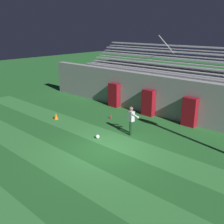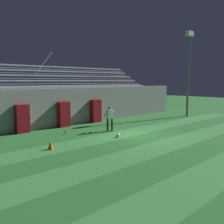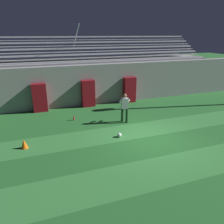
{
  "view_description": "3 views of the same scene",
  "coord_description": "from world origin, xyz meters",
  "px_view_note": "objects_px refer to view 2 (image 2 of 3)",
  "views": [
    {
      "loc": [
        8.33,
        -8.73,
        5.95
      ],
      "look_at": [
        -0.89,
        1.46,
        1.46
      ],
      "focal_mm": 42.0,
      "sensor_mm": 36.0,
      "label": 1
    },
    {
      "loc": [
        -12.33,
        -9.92,
        3.34
      ],
      "look_at": [
        -1.22,
        1.29,
        1.46
      ],
      "focal_mm": 42.0,
      "sensor_mm": 36.0,
      "label": 2
    },
    {
      "loc": [
        -4.88,
        -8.28,
        4.78
      ],
      "look_at": [
        -1.42,
        1.43,
        1.08
      ],
      "focal_mm": 35.0,
      "sensor_mm": 36.0,
      "label": 3
    }
  ],
  "objects_px": {
    "padding_pillar_gate_right": "(96,111)",
    "goalkeeper": "(110,117)",
    "padding_pillar_gate_left": "(64,114)",
    "padding_pillar_far_left": "(22,119)",
    "water_bottle": "(65,132)",
    "soccer_ball": "(118,135)",
    "traffic_cone": "(51,145)",
    "floodlight_pole": "(189,63)"
  },
  "relations": [
    {
      "from": "goalkeeper",
      "to": "soccer_ball",
      "type": "bearing_deg",
      "value": -119.78
    },
    {
      "from": "padding_pillar_gate_left",
      "to": "soccer_ball",
      "type": "xyz_separation_m",
      "value": [
        0.25,
        -5.24,
        -0.81
      ]
    },
    {
      "from": "floodlight_pole",
      "to": "water_bottle",
      "type": "relative_size",
      "value": 32.75
    },
    {
      "from": "soccer_ball",
      "to": "traffic_cone",
      "type": "height_order",
      "value": "traffic_cone"
    },
    {
      "from": "goalkeeper",
      "to": "padding_pillar_gate_left",
      "type": "bearing_deg",
      "value": 109.47
    },
    {
      "from": "padding_pillar_gate_right",
      "to": "water_bottle",
      "type": "bearing_deg",
      "value": -153.47
    },
    {
      "from": "padding_pillar_gate_right",
      "to": "goalkeeper",
      "type": "height_order",
      "value": "padding_pillar_gate_right"
    },
    {
      "from": "padding_pillar_gate_right",
      "to": "padding_pillar_far_left",
      "type": "xyz_separation_m",
      "value": [
        -6.28,
        0.0,
        0.0
      ]
    },
    {
      "from": "padding_pillar_far_left",
      "to": "traffic_cone",
      "type": "xyz_separation_m",
      "value": [
        -0.92,
        -4.86,
        -0.71
      ]
    },
    {
      "from": "traffic_cone",
      "to": "water_bottle",
      "type": "height_order",
      "value": "traffic_cone"
    },
    {
      "from": "padding_pillar_gate_left",
      "to": "padding_pillar_far_left",
      "type": "relative_size",
      "value": 1.0
    },
    {
      "from": "padding_pillar_gate_left",
      "to": "traffic_cone",
      "type": "bearing_deg",
      "value": -130.24
    },
    {
      "from": "traffic_cone",
      "to": "water_bottle",
      "type": "bearing_deg",
      "value": 44.27
    },
    {
      "from": "padding_pillar_gate_right",
      "to": "padding_pillar_far_left",
      "type": "distance_m",
      "value": 6.28
    },
    {
      "from": "floodlight_pole",
      "to": "water_bottle",
      "type": "distance_m",
      "value": 13.96
    },
    {
      "from": "padding_pillar_gate_right",
      "to": "water_bottle",
      "type": "relative_size",
      "value": 7.65
    },
    {
      "from": "floodlight_pole",
      "to": "goalkeeper",
      "type": "height_order",
      "value": "floodlight_pole"
    },
    {
      "from": "padding_pillar_gate_left",
      "to": "traffic_cone",
      "type": "height_order",
      "value": "padding_pillar_gate_left"
    },
    {
      "from": "padding_pillar_gate_right",
      "to": "padding_pillar_far_left",
      "type": "bearing_deg",
      "value": 180.0
    },
    {
      "from": "padding_pillar_far_left",
      "to": "soccer_ball",
      "type": "xyz_separation_m",
      "value": [
        3.43,
        -5.24,
        -0.81
      ]
    },
    {
      "from": "traffic_cone",
      "to": "padding_pillar_gate_right",
      "type": "bearing_deg",
      "value": 34.0
    },
    {
      "from": "padding_pillar_far_left",
      "to": "traffic_cone",
      "type": "height_order",
      "value": "padding_pillar_far_left"
    },
    {
      "from": "padding_pillar_far_left",
      "to": "goalkeeper",
      "type": "relative_size",
      "value": 1.1
    },
    {
      "from": "padding_pillar_gate_right",
      "to": "traffic_cone",
      "type": "relative_size",
      "value": 4.37
    },
    {
      "from": "padding_pillar_far_left",
      "to": "water_bottle",
      "type": "height_order",
      "value": "padding_pillar_far_left"
    },
    {
      "from": "padding_pillar_gate_left",
      "to": "water_bottle",
      "type": "xyz_separation_m",
      "value": [
        -1.46,
        -2.27,
        -0.8
      ]
    },
    {
      "from": "padding_pillar_gate_right",
      "to": "soccer_ball",
      "type": "xyz_separation_m",
      "value": [
        -2.85,
        -5.24,
        -0.81
      ]
    },
    {
      "from": "floodlight_pole",
      "to": "padding_pillar_gate_left",
      "type": "bearing_deg",
      "value": 163.67
    },
    {
      "from": "floodlight_pole",
      "to": "water_bottle",
      "type": "height_order",
      "value": "floodlight_pole"
    },
    {
      "from": "padding_pillar_gate_left",
      "to": "padding_pillar_gate_right",
      "type": "xyz_separation_m",
      "value": [
        3.09,
        0.0,
        0.0
      ]
    },
    {
      "from": "padding_pillar_gate_left",
      "to": "goalkeeper",
      "type": "height_order",
      "value": "padding_pillar_gate_left"
    },
    {
      "from": "padding_pillar_gate_right",
      "to": "goalkeeper",
      "type": "relative_size",
      "value": 1.1
    },
    {
      "from": "soccer_ball",
      "to": "water_bottle",
      "type": "relative_size",
      "value": 0.92
    },
    {
      "from": "padding_pillar_far_left",
      "to": "water_bottle",
      "type": "xyz_separation_m",
      "value": [
        1.73,
        -2.27,
        -0.8
      ]
    },
    {
      "from": "floodlight_pole",
      "to": "soccer_ball",
      "type": "relative_size",
      "value": 35.73
    },
    {
      "from": "padding_pillar_far_left",
      "to": "padding_pillar_gate_left",
      "type": "bearing_deg",
      "value": 0.0
    },
    {
      "from": "soccer_ball",
      "to": "traffic_cone",
      "type": "bearing_deg",
      "value": 174.94
    },
    {
      "from": "padding_pillar_gate_left",
      "to": "goalkeeper",
      "type": "distance_m",
      "value": 3.72
    },
    {
      "from": "padding_pillar_gate_left",
      "to": "padding_pillar_gate_right",
      "type": "bearing_deg",
      "value": 0.0
    },
    {
      "from": "padding_pillar_gate_left",
      "to": "soccer_ball",
      "type": "distance_m",
      "value": 5.31
    },
    {
      "from": "padding_pillar_gate_right",
      "to": "soccer_ball",
      "type": "height_order",
      "value": "padding_pillar_gate_right"
    },
    {
      "from": "padding_pillar_gate_left",
      "to": "padding_pillar_far_left",
      "type": "distance_m",
      "value": 3.19
    }
  ]
}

